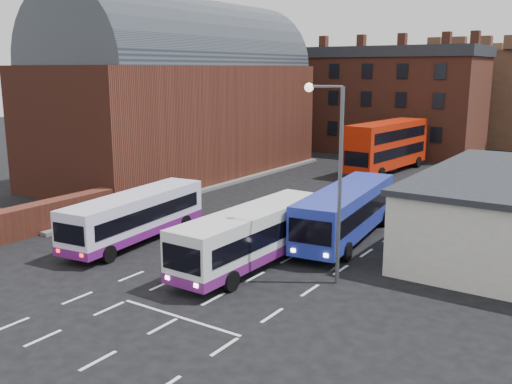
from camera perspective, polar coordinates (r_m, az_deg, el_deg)
The scene contains 9 objects.
ground at distance 28.83m, azimuth -11.22°, elevation -7.80°, with size 180.00×180.00×0.00m, color black.
railway_station at distance 53.10m, azimuth -7.44°, elevation 9.84°, with size 12.00×28.00×16.00m.
forecourt_wall at distance 37.33m, azimuth -20.27°, elevation -2.27°, with size 1.20×10.00×1.80m, color #602B1E.
brick_terrace at distance 69.90m, azimuth 12.54°, elevation 8.46°, with size 22.00×10.00×11.00m, color brown.
bus_white_outbound at distance 33.34m, azimuth -11.96°, elevation -2.13°, with size 3.43×10.41×2.79m.
bus_white_inbound at distance 28.64m, azimuth -0.36°, elevation -4.10°, with size 2.79×10.63×2.89m.
bus_blue at distance 33.24m, azimuth 9.01°, elevation -1.77°, with size 3.84×11.43×3.06m.
bus_red_double at distance 56.19m, azimuth 13.01°, elevation 4.56°, with size 3.86×12.23×4.81m.
street_lamp at distance 25.75m, azimuth 7.77°, elevation 2.64°, with size 1.86×0.47×9.15m.
Camera 1 is at (19.37, -18.99, 9.77)m, focal length 40.00 mm.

